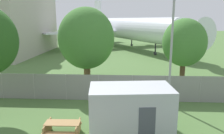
# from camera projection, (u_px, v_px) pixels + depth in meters

# --- Properties ---
(perimeter_fence) EXTENTS (56.07, 0.07, 2.04)m
(perimeter_fence) POSITION_uv_depth(u_px,v_px,m) (99.00, 88.00, 16.75)
(perimeter_fence) COLOR gray
(perimeter_fence) RESTS_ON ground
(airplane) EXTENTS (32.92, 40.72, 13.21)m
(airplane) POSITION_uv_depth(u_px,v_px,m) (124.00, 29.00, 47.89)
(airplane) COLOR white
(airplane) RESTS_ON ground
(portable_cabin) EXTENTS (4.62, 2.82, 2.62)m
(portable_cabin) POSITION_uv_depth(u_px,v_px,m) (131.00, 110.00, 11.88)
(portable_cabin) COLOR silver
(portable_cabin) RESTS_ON ground
(picnic_bench_near_cabin) EXTENTS (1.91, 1.45, 0.76)m
(picnic_bench_near_cabin) POSITION_uv_depth(u_px,v_px,m) (63.00, 127.00, 11.72)
(picnic_bench_near_cabin) COLOR #A37A47
(picnic_bench_near_cabin) RESTS_ON ground
(tree_near_hangar) EXTENTS (3.89, 3.89, 6.27)m
(tree_near_hangar) POSITION_uv_depth(u_px,v_px,m) (184.00, 43.00, 19.48)
(tree_near_hangar) COLOR #4C3823
(tree_near_hangar) RESTS_ON ground
(tree_left_of_cabin) EXTENTS (5.02, 5.02, 7.25)m
(tree_left_of_cabin) POSITION_uv_depth(u_px,v_px,m) (86.00, 39.00, 19.53)
(tree_left_of_cabin) COLOR brown
(tree_left_of_cabin) RESTS_ON ground
(light_mast) EXTENTS (0.44, 0.44, 7.88)m
(light_mast) POSITION_uv_depth(u_px,v_px,m) (172.00, 39.00, 15.05)
(light_mast) COLOR #99999E
(light_mast) RESTS_ON ground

